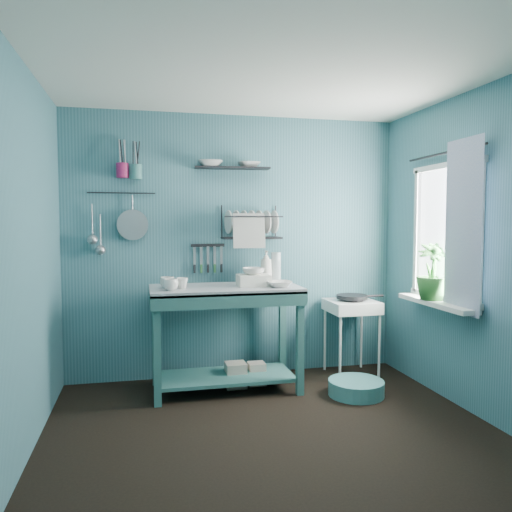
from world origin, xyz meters
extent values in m
plane|color=black|center=(0.00, 0.00, 0.00)|extent=(3.20, 3.20, 0.00)
plane|color=silver|center=(0.00, 0.00, 2.50)|extent=(3.20, 3.20, 0.00)
plane|color=#376671|center=(0.00, 1.50, 1.25)|extent=(3.20, 0.00, 3.20)
plane|color=#376671|center=(0.00, -1.50, 1.25)|extent=(3.20, 0.00, 3.20)
plane|color=#376671|center=(-1.60, 0.00, 1.25)|extent=(0.00, 3.00, 3.00)
plane|color=#376671|center=(1.60, 0.00, 1.25)|extent=(0.00, 3.00, 3.00)
cube|color=#326965|center=(-0.18, 1.06, 0.46)|extent=(1.30, 0.66, 0.92)
imported|color=silver|center=(-0.66, 0.90, 0.97)|extent=(0.12, 0.12, 0.10)
imported|color=silver|center=(-0.56, 1.00, 0.97)|extent=(0.14, 0.14, 0.09)
imported|color=silver|center=(-0.68, 1.06, 0.97)|extent=(0.17, 0.17, 0.10)
cube|color=silver|center=(0.07, 1.04, 0.97)|extent=(0.28, 0.22, 0.10)
imported|color=silver|center=(0.07, 1.04, 1.05)|extent=(0.20, 0.19, 0.06)
imported|color=silver|center=(0.24, 1.26, 1.07)|extent=(0.12, 0.12, 0.30)
cylinder|color=#A5B3B7|center=(0.34, 1.28, 1.06)|extent=(0.09, 0.09, 0.28)
imported|color=silver|center=(0.27, 0.91, 0.95)|extent=(0.22, 0.22, 0.05)
cube|color=white|center=(1.09, 1.22, 0.36)|extent=(0.46, 0.46, 0.73)
cylinder|color=black|center=(1.09, 1.22, 0.76)|extent=(0.30, 0.30, 0.03)
cube|color=black|center=(-0.28, 1.47, 1.27)|extent=(0.32, 0.04, 0.03)
cube|color=black|center=(0.12, 1.37, 1.49)|extent=(0.58, 0.32, 0.32)
cube|color=black|center=(-0.05, 1.40, 1.99)|extent=(0.71, 0.24, 0.02)
imported|color=silver|center=(-0.26, 1.40, 2.01)|extent=(0.26, 0.26, 0.06)
imported|color=silver|center=(0.11, 1.40, 2.03)|extent=(0.21, 0.21, 0.05)
cylinder|color=#961B4E|center=(-1.05, 1.42, 1.95)|extent=(0.11, 0.11, 0.13)
cylinder|color=#387472|center=(-0.93, 1.42, 1.94)|extent=(0.11, 0.11, 0.13)
cylinder|color=#999DA1|center=(-0.97, 1.45, 1.46)|extent=(0.28, 0.03, 0.28)
cylinder|color=#999DA1|center=(-1.32, 1.46, 1.50)|extent=(0.01, 0.01, 0.30)
cylinder|color=#999DA1|center=(-1.25, 1.46, 1.40)|extent=(0.01, 0.01, 0.30)
cylinder|color=black|center=(-1.06, 1.47, 1.75)|extent=(0.60, 0.01, 0.01)
plane|color=white|center=(1.59, 0.45, 1.40)|extent=(0.00, 1.10, 1.10)
cube|color=white|center=(1.50, 0.45, 0.81)|extent=(0.16, 0.95, 0.04)
plane|color=silver|center=(1.52, 0.15, 1.45)|extent=(0.00, 1.35, 1.35)
cylinder|color=black|center=(1.54, 0.45, 2.05)|extent=(0.02, 1.05, 0.02)
imported|color=#2E702C|center=(1.50, 0.51, 1.07)|extent=(0.33, 0.33, 0.48)
cube|color=tan|center=(-0.08, 1.11, 0.11)|extent=(0.18, 0.18, 0.22)
cube|color=tan|center=(0.12, 1.14, 0.10)|extent=(0.15, 0.15, 0.20)
cylinder|color=teal|center=(0.89, 0.66, 0.07)|extent=(0.48, 0.48, 0.13)
camera|label=1|loc=(-0.89, -3.23, 1.49)|focal=35.00mm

